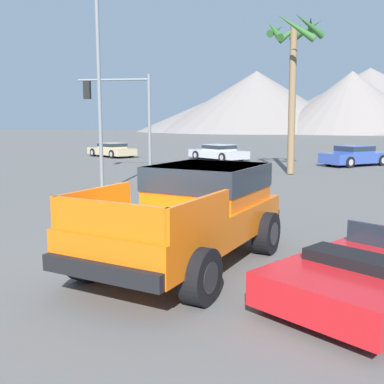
# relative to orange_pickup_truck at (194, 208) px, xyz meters

# --- Properties ---
(ground_plane) EXTENTS (320.00, 320.00, 0.00)m
(ground_plane) POSITION_rel_orange_pickup_truck_xyz_m (-0.45, -0.30, -1.02)
(ground_plane) COLOR #5B5956
(orange_pickup_truck) EXTENTS (3.65, 5.33, 1.79)m
(orange_pickup_truck) POSITION_rel_orange_pickup_truck_xyz_m (0.00, 0.00, 0.00)
(orange_pickup_truck) COLOR orange
(orange_pickup_truck) RESTS_ON ground_plane
(red_convertible_car) EXTENTS (4.03, 4.33, 0.99)m
(red_convertible_car) POSITION_rel_orange_pickup_truck_xyz_m (3.00, -1.43, -0.62)
(red_convertible_car) COLOR red
(red_convertible_car) RESTS_ON ground_plane
(parked_car_silver) EXTENTS (4.47, 4.43, 1.10)m
(parked_car_silver) POSITION_rel_orange_pickup_truck_xyz_m (-1.07, 23.30, -0.46)
(parked_car_silver) COLOR #B7BABF
(parked_car_silver) RESTS_ON ground_plane
(parked_car_blue) EXTENTS (4.65, 4.02, 1.23)m
(parked_car_blue) POSITION_rel_orange_pickup_truck_xyz_m (7.50, 20.21, -0.39)
(parked_car_blue) COLOR #334C9E
(parked_car_blue) RESTS_ON ground_plane
(parked_car_tan) EXTENTS (4.43, 4.09, 1.08)m
(parked_car_tan) POSITION_rel_orange_pickup_truck_xyz_m (-9.42, 25.35, -0.47)
(parked_car_tan) COLOR tan
(parked_car_tan) RESTS_ON ground_plane
(traffic_light_main) EXTENTS (3.76, 0.38, 5.01)m
(traffic_light_main) POSITION_rel_orange_pickup_truck_xyz_m (-5.53, 14.46, 2.50)
(traffic_light_main) COLOR slate
(traffic_light_main) RESTS_ON ground_plane
(street_lamp_post) EXTENTS (0.90, 0.24, 8.71)m
(street_lamp_post) POSITION_rel_orange_pickup_truck_xyz_m (-4.44, 7.94, 4.12)
(street_lamp_post) COLOR slate
(street_lamp_post) RESTS_ON ground_plane
(palm_tree_tall) EXTENTS (2.93, 2.91, 7.79)m
(palm_tree_tall) POSITION_rel_orange_pickup_truck_xyz_m (3.11, 15.10, 4.85)
(palm_tree_tall) COLOR brown
(palm_tree_tall) RESTS_ON ground_plane
(distant_mountain_range) EXTENTS (102.22, 80.78, 18.36)m
(distant_mountain_range) POSITION_rel_orange_pickup_truck_xyz_m (22.23, 123.10, 6.55)
(distant_mountain_range) COLOR gray
(distant_mountain_range) RESTS_ON ground_plane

